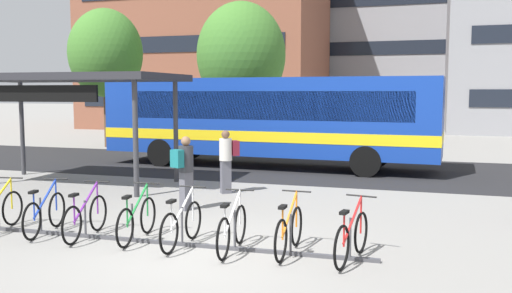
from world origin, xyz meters
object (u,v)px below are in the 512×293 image
at_px(parked_bicycle_green_3, 137,220).
at_px(transit_shelter, 69,81).
at_px(parked_bicycle_purple_2, 86,217).
at_px(commuter_teal_pack_2, 185,168).
at_px(parked_bicycle_white_4, 182,225).
at_px(parked_bicycle_red_7, 352,238).
at_px(parked_bicycle_orange_6, 289,231).
at_px(parked_bicycle_blue_1, 45,214).
at_px(parked_bicycle_white_5, 232,229).
at_px(street_tree_0, 241,55).
at_px(commuter_maroon_pack_3, 227,157).
at_px(city_bus, 266,118).
at_px(street_tree_1, 106,53).

bearing_deg(parked_bicycle_green_3, transit_shelter, 39.31).
height_order(parked_bicycle_purple_2, commuter_teal_pack_2, commuter_teal_pack_2).
height_order(parked_bicycle_white_4, parked_bicycle_red_7, same).
bearing_deg(parked_bicycle_green_3, parked_bicycle_purple_2, 90.46).
distance_m(parked_bicycle_orange_6, transit_shelter, 9.52).
height_order(parked_bicycle_purple_2, parked_bicycle_orange_6, same).
relative_size(parked_bicycle_blue_1, commuter_teal_pack_2, 0.99).
bearing_deg(transit_shelter, parked_bicycle_white_5, -38.20).
bearing_deg(parked_bicycle_purple_2, street_tree_0, 1.88).
distance_m(parked_bicycle_green_3, parked_bicycle_white_5, 1.91).
height_order(commuter_maroon_pack_3, street_tree_0, street_tree_0).
height_order(city_bus, transit_shelter, transit_shelter).
xyz_separation_m(parked_bicycle_blue_1, transit_shelter, (-2.97, 4.93, 2.64)).
relative_size(parked_bicycle_purple_2, parked_bicycle_white_5, 1.00).
bearing_deg(street_tree_0, commuter_teal_pack_2, -75.95).
relative_size(parked_bicycle_red_7, commuter_maroon_pack_3, 1.01).
relative_size(parked_bicycle_green_3, parked_bicycle_white_4, 1.00).
bearing_deg(parked_bicycle_white_5, city_bus, 9.81).
xyz_separation_m(city_bus, parked_bicycle_red_7, (4.52, -10.32, -1.39)).
height_order(parked_bicycle_red_7, street_tree_0, street_tree_0).
bearing_deg(commuter_maroon_pack_3, parked_bicycle_red_7, 91.03).
bearing_deg(parked_bicycle_white_5, parked_bicycle_red_7, -91.66).
height_order(city_bus, parked_bicycle_white_4, city_bus).
distance_m(parked_bicycle_blue_1, street_tree_0, 17.25).
bearing_deg(street_tree_1, transit_shelter, -62.39).
distance_m(parked_bicycle_blue_1, parked_bicycle_white_5, 3.85).
bearing_deg(street_tree_1, parked_bicycle_purple_2, -58.60).
relative_size(parked_bicycle_blue_1, street_tree_0, 0.24).
bearing_deg(street_tree_0, parked_bicycle_white_5, -71.32).
bearing_deg(parked_bicycle_blue_1, parked_bicycle_red_7, -102.22).
bearing_deg(transit_shelter, parked_bicycle_green_3, -46.61).
bearing_deg(parked_bicycle_green_3, parked_bicycle_red_7, -97.10).
relative_size(commuter_teal_pack_2, commuter_maroon_pack_3, 1.01).
height_order(parked_bicycle_white_5, commuter_maroon_pack_3, commuter_maroon_pack_3).
bearing_deg(commuter_teal_pack_2, parked_bicycle_purple_2, -171.26).
relative_size(transit_shelter, commuter_teal_pack_2, 3.74).
bearing_deg(street_tree_1, parked_bicycle_white_4, -53.43).
distance_m(parked_bicycle_green_3, street_tree_0, 17.48).
bearing_deg(parked_bicycle_red_7, commuter_teal_pack_2, 66.76).
height_order(parked_bicycle_white_4, street_tree_1, street_tree_1).
xyz_separation_m(parked_bicycle_green_3, street_tree_1, (-10.16, 14.87, 4.20)).
height_order(parked_bicycle_green_3, parked_bicycle_orange_6, same).
relative_size(parked_bicycle_white_5, commuter_teal_pack_2, 1.01).
xyz_separation_m(parked_bicycle_green_3, parked_bicycle_red_7, (3.92, -0.07, 0.00)).
distance_m(parked_bicycle_white_4, parked_bicycle_orange_6, 1.92).
xyz_separation_m(parked_bicycle_white_5, parked_bicycle_orange_6, (0.95, 0.17, 0.00)).
distance_m(parked_bicycle_purple_2, transit_shelter, 6.84).
bearing_deg(commuter_maroon_pack_3, parked_bicycle_white_4, 63.93).
bearing_deg(parked_bicycle_blue_1, parked_bicycle_white_4, -102.66).
bearing_deg(city_bus, transit_shelter, 53.95).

